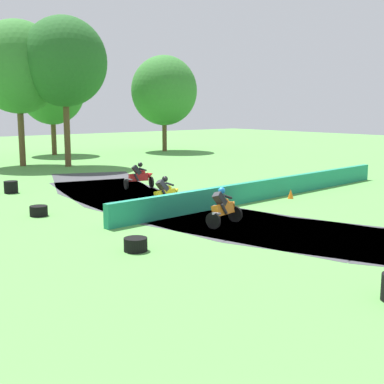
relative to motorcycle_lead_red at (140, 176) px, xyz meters
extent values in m
plane|color=#569947|center=(-2.17, -6.70, -0.66)|extent=(120.00, 120.00, 0.00)
cube|color=#3D3D42|center=(-0.43, 3.90, -0.66)|extent=(7.42, 9.18, 0.01)
cube|color=#3D3D42|center=(-1.53, 0.47, -0.66)|extent=(6.48, 8.86, 0.01)
cube|color=#3D3D42|center=(-2.09, -3.09, -0.66)|extent=(5.38, 8.33, 0.01)
cube|color=#3D3D42|center=(-2.10, -6.70, -0.66)|extent=(5.35, 8.31, 0.01)
cube|color=#3D3D42|center=(-1.56, -10.26, -0.66)|extent=(6.45, 8.85, 0.01)
cube|color=#3D3D42|center=(-0.47, -13.70, -0.66)|extent=(7.39, 9.18, 0.01)
cube|color=#1E8466|center=(3.07, -6.31, -0.21)|extent=(18.30, 1.66, 0.90)
cylinder|color=black|center=(0.59, -0.21, -0.36)|extent=(0.26, 0.68, 0.68)
cylinder|color=black|center=(-0.76, 0.15, -0.36)|extent=(0.26, 0.68, 0.68)
cube|color=red|center=(-0.07, 0.01, -0.07)|extent=(1.05, 0.58, 0.44)
ellipsoid|color=red|center=(0.11, 0.00, 0.19)|extent=(0.50, 0.41, 0.28)
cone|color=red|center=(0.59, -0.14, 0.05)|extent=(0.45, 0.43, 0.45)
cylinder|color=#B2B2B7|center=(-0.69, 0.04, -0.13)|extent=(0.42, 0.20, 0.17)
cube|color=#28282D|center=(-0.14, 0.08, 0.31)|extent=(0.54, 0.45, 0.60)
sphere|color=black|center=(0.08, 0.07, 0.59)|extent=(0.26, 0.26, 0.26)
cylinder|color=#28282D|center=(0.18, 0.19, 0.31)|extent=(0.43, 0.21, 0.24)
cylinder|color=#28282D|center=(0.09, -0.16, 0.36)|extent=(0.43, 0.21, 0.24)
cylinder|color=#28282D|center=(-0.20, 0.23, -0.07)|extent=(0.28, 0.22, 0.42)
cylinder|color=#28282D|center=(-0.29, -0.11, -0.02)|extent=(0.28, 0.22, 0.42)
cylinder|color=black|center=(-1.47, -5.22, -0.37)|extent=(0.17, 0.74, 0.73)
cylinder|color=black|center=(-2.86, -5.37, -0.37)|extent=(0.17, 0.74, 0.73)
cube|color=yellow|center=(-2.17, -5.22, -0.08)|extent=(1.03, 0.48, 0.46)
ellipsoid|color=yellow|center=(-2.00, -5.13, 0.17)|extent=(0.47, 0.38, 0.30)
cone|color=yellow|center=(-1.50, -5.11, 0.04)|extent=(0.43, 0.43, 0.47)
cylinder|color=#B2B2B7|center=(-2.75, -5.41, -0.13)|extent=(0.42, 0.13, 0.18)
cube|color=#28282D|center=(-2.26, -5.13, 0.29)|extent=(0.53, 0.42, 0.62)
sphere|color=black|center=(-2.05, -5.03, 0.56)|extent=(0.26, 0.26, 0.26)
cylinder|color=#28282D|center=(-2.00, -4.92, 0.27)|extent=(0.43, 0.12, 0.24)
cylinder|color=#28282D|center=(-1.96, -5.26, 0.36)|extent=(0.43, 0.12, 0.24)
cylinder|color=#28282D|center=(-2.37, -5.06, -0.11)|extent=(0.29, 0.20, 0.42)
cylinder|color=#28282D|center=(-2.33, -5.40, -0.01)|extent=(0.29, 0.20, 0.42)
cylinder|color=black|center=(-1.73, -9.01, -0.37)|extent=(0.25, 0.73, 0.73)
cylinder|color=black|center=(-3.09, -9.31, -0.37)|extent=(0.25, 0.73, 0.73)
cube|color=orange|center=(-2.43, -9.09, -0.08)|extent=(1.06, 0.58, 0.46)
ellipsoid|color=orange|center=(-2.27, -8.99, 0.17)|extent=(0.50, 0.42, 0.30)
cone|color=orange|center=(-1.77, -8.91, 0.04)|extent=(0.46, 0.44, 0.47)
cylinder|color=#B2B2B7|center=(-2.98, -9.35, -0.13)|extent=(0.42, 0.18, 0.18)
cube|color=#28282D|center=(-2.53, -9.02, 0.29)|extent=(0.56, 0.40, 0.62)
sphere|color=#1E7FE0|center=(-2.33, -8.90, 0.57)|extent=(0.26, 0.26, 0.26)
cylinder|color=#28282D|center=(-2.29, -8.78, 0.27)|extent=(0.44, 0.16, 0.24)
cylinder|color=#28282D|center=(-2.22, -9.12, 0.36)|extent=(0.44, 0.16, 0.24)
cylinder|color=#28282D|center=(-2.64, -8.95, -0.10)|extent=(0.30, 0.19, 0.42)
cylinder|color=#28282D|center=(-2.57, -9.29, -0.01)|extent=(0.30, 0.19, 0.42)
cylinder|color=black|center=(-5.81, 2.83, -0.56)|extent=(0.68, 0.68, 0.20)
cylinder|color=black|center=(-5.81, 2.83, -0.36)|extent=(0.68, 0.68, 0.20)
cylinder|color=black|center=(-5.81, 2.83, -0.16)|extent=(0.68, 0.68, 0.20)
cylinder|color=black|center=(-6.97, -3.32, -0.56)|extent=(0.70, 0.70, 0.20)
cylinder|color=black|center=(-6.97, -3.32, -0.36)|extent=(0.70, 0.70, 0.20)
cylinder|color=black|center=(-6.77, -9.97, -0.56)|extent=(0.71, 0.71, 0.20)
cylinder|color=black|center=(-6.77, -9.97, -0.36)|extent=(0.71, 0.71, 0.20)
cone|color=orange|center=(3.76, -7.05, -0.44)|extent=(0.28, 0.28, 0.44)
cylinder|color=brown|center=(1.68, 11.88, 1.77)|extent=(0.44, 0.44, 4.86)
ellipsoid|color=#235B23|center=(1.68, 11.88, 6.74)|extent=(5.99, 5.99, 6.29)
cylinder|color=brown|center=(-0.74, 14.26, 1.54)|extent=(0.44, 0.44, 4.40)
ellipsoid|color=#33752D|center=(-0.74, 14.26, 6.39)|extent=(6.25, 6.25, 6.56)
cylinder|color=brown|center=(4.86, 21.19, 0.98)|extent=(0.44, 0.44, 3.27)
ellipsoid|color=#33752D|center=(4.86, 21.19, 5.03)|extent=(5.70, 5.70, 5.98)
cylinder|color=brown|center=(14.89, 18.09, 0.91)|extent=(0.44, 0.44, 3.14)
ellipsoid|color=#33752D|center=(14.89, 18.09, 5.16)|extent=(6.31, 6.31, 6.63)
camera|label=1|loc=(-14.87, -22.54, 3.57)|focal=48.22mm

